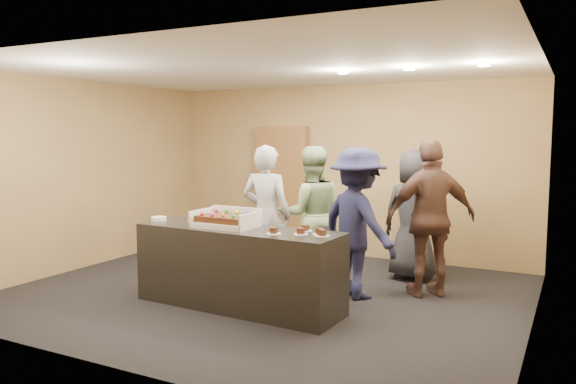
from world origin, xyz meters
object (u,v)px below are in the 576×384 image
object	(u,v)px
serving_counter	(238,268)
person_dark_suit	(414,215)
cake_box	(227,222)
person_brown_extra	(431,218)
storage_cabinet	(282,188)
person_sage_man	(311,215)
person_server_grey	(266,216)
plate_stack	(159,219)
sheet_cake	(226,218)
person_navy_man	(358,223)

from	to	relation	value
serving_counter	person_dark_suit	xyz separation A→B (m)	(1.42, 2.11, 0.42)
cake_box	person_brown_extra	world-z (taller)	person_brown_extra
storage_cabinet	person_sage_man	world-z (taller)	storage_cabinet
cake_box	person_server_grey	world-z (taller)	person_server_grey
cake_box	plate_stack	world-z (taller)	cake_box
sheet_cake	plate_stack	size ratio (longest dim) A/B	3.25
person_brown_extra	sheet_cake	bearing A→B (deg)	-1.22
person_navy_man	person_brown_extra	world-z (taller)	person_brown_extra
plate_stack	person_dark_suit	size ratio (longest dim) A/B	0.10
plate_stack	person_server_grey	xyz separation A→B (m)	(0.96, 0.94, -0.02)
person_server_grey	cake_box	bearing A→B (deg)	86.01
cake_box	person_server_grey	distance (m)	0.93
storage_cabinet	person_brown_extra	xyz separation A→B (m)	(2.87, -1.59, -0.09)
plate_stack	sheet_cake	bearing A→B (deg)	-1.03
person_dark_suit	person_sage_man	bearing A→B (deg)	36.14
person_sage_man	sheet_cake	bearing A→B (deg)	36.80
cake_box	person_brown_extra	distance (m)	2.42
person_navy_man	person_dark_suit	bearing A→B (deg)	-79.91
storage_cabinet	person_navy_man	distance (m)	2.95
cake_box	plate_stack	xyz separation A→B (m)	(-0.98, -0.01, -0.02)
serving_counter	cake_box	size ratio (longest dim) A/B	3.52
person_sage_man	person_brown_extra	distance (m)	1.55
person_navy_man	person_dark_suit	distance (m)	1.19
storage_cabinet	person_navy_man	xyz separation A→B (m)	(2.11, -2.05, -0.14)
person_navy_man	person_dark_suit	world-z (taller)	person_navy_man
cake_box	sheet_cake	world-z (taller)	cake_box
person_navy_man	plate_stack	bearing A→B (deg)	52.07
storage_cabinet	person_sage_man	bearing A→B (deg)	-51.58
serving_counter	person_dark_suit	size ratio (longest dim) A/B	1.38
person_sage_man	person_dark_suit	size ratio (longest dim) A/B	1.02
sheet_cake	person_sage_man	distance (m)	1.43
plate_stack	person_sage_man	world-z (taller)	person_sage_man
cake_box	serving_counter	bearing A→B (deg)	-8.66
sheet_cake	person_dark_suit	size ratio (longest dim) A/B	0.33
plate_stack	person_sage_man	xyz separation A→B (m)	(1.39, 1.34, -0.03)
serving_counter	storage_cabinet	world-z (taller)	storage_cabinet
sheet_cake	person_dark_suit	bearing A→B (deg)	53.10
storage_cabinet	cake_box	distance (m)	3.14
serving_counter	person_dark_suit	bearing A→B (deg)	58.73
person_sage_man	person_navy_man	bearing A→B (deg)	118.11
person_server_grey	person_navy_man	world-z (taller)	person_server_grey
serving_counter	person_server_grey	bearing A→B (deg)	103.47
serving_counter	person_brown_extra	size ratio (longest dim) A/B	1.27
serving_counter	cake_box	distance (m)	0.52
sheet_cake	person_server_grey	xyz separation A→B (m)	(-0.02, 0.95, -0.10)
person_sage_man	person_dark_suit	distance (m)	1.38
storage_cabinet	person_sage_man	distance (m)	2.13
serving_counter	person_sage_man	bearing A→B (deg)	82.11
person_server_grey	person_brown_extra	bearing A→B (deg)	-171.31
storage_cabinet	sheet_cake	xyz separation A→B (m)	(0.90, -3.03, -0.03)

